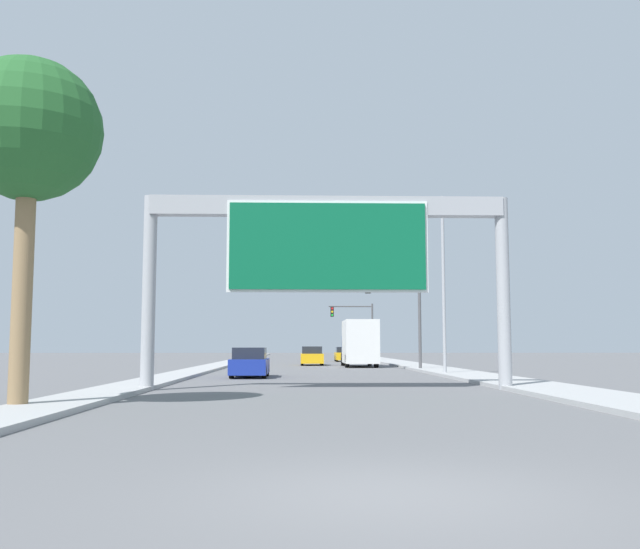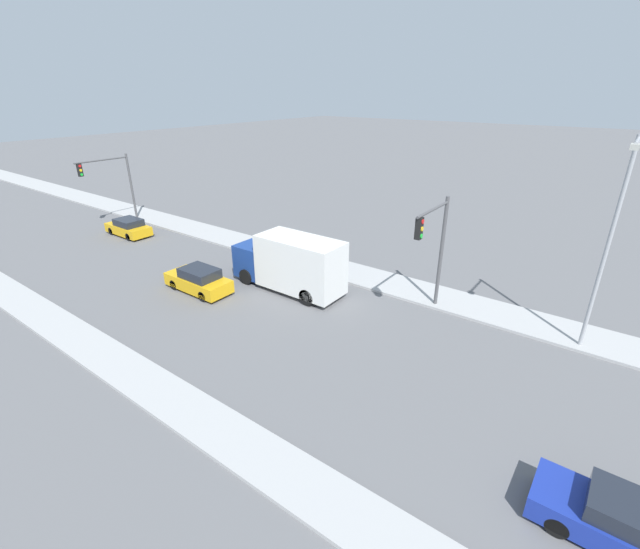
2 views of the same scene
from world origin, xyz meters
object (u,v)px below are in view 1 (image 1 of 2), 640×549
object	(u,v)px
sign_gantry	(327,242)
car_far_center	(312,356)
palm_tree_foreground	(29,134)
street_lamp_right	(438,270)
car_mid_center	(344,355)
traffic_light_near_intersection	(402,305)
traffic_light_mid_block	(358,322)
car_near_left	(250,363)
truck_box_primary	(359,343)

from	to	relation	value
sign_gantry	car_far_center	xyz separation A→B (m)	(0.00, 32.55, -4.64)
palm_tree_foreground	street_lamp_right	bearing A→B (deg)	54.46
car_mid_center	traffic_light_near_intersection	size ratio (longest dim) A/B	0.67
traffic_light_mid_block	street_lamp_right	bearing A→B (deg)	-87.94
traffic_light_mid_block	car_far_center	bearing A→B (deg)	-106.53
car_near_left	car_far_center	bearing A→B (deg)	80.97
sign_gantry	truck_box_primary	xyz separation A→B (m)	(3.50, 28.10, -3.61)
traffic_light_near_intersection	street_lamp_right	world-z (taller)	street_lamp_right
sign_gantry	car_far_center	world-z (taller)	sign_gantry
traffic_light_near_intersection	traffic_light_mid_block	distance (m)	30.00
traffic_light_near_intersection	street_lamp_right	size ratio (longest dim) A/B	0.65
car_mid_center	traffic_light_mid_block	bearing A→B (deg)	67.38
palm_tree_foreground	car_near_left	bearing A→B (deg)	76.00
car_mid_center	truck_box_primary	world-z (taller)	truck_box_primary
truck_box_primary	palm_tree_foreground	bearing A→B (deg)	-107.89
sign_gantry	car_far_center	bearing A→B (deg)	90.00
car_near_left	palm_tree_foreground	distance (m)	19.68
car_near_left	traffic_light_mid_block	size ratio (longest dim) A/B	0.75
sign_gantry	car_mid_center	size ratio (longest dim) A/B	3.16
sign_gantry	truck_box_primary	world-z (taller)	sign_gantry
truck_box_primary	traffic_light_mid_block	distance (m)	22.22
car_far_center	palm_tree_foreground	bearing A→B (deg)	-101.29
car_mid_center	traffic_light_near_intersection	xyz separation A→B (m)	(2.12, -25.88, 3.54)
traffic_light_near_intersection	car_far_center	bearing A→B (deg)	114.32
truck_box_primary	traffic_light_mid_block	xyz separation A→B (m)	(1.71, 22.03, 2.37)
sign_gantry	car_near_left	distance (m)	12.03
sign_gantry	traffic_light_near_intersection	bearing A→B (deg)	74.41
traffic_light_mid_block	palm_tree_foreground	xyz separation A→B (m)	(-13.22, -57.67, 2.92)
sign_gantry	car_far_center	distance (m)	32.88
car_near_left	traffic_light_near_intersection	distance (m)	13.70
traffic_light_mid_block	street_lamp_right	xyz separation A→B (m)	(1.34, -37.29, 1.60)
traffic_light_near_intersection	traffic_light_mid_block	size ratio (longest dim) A/B	1.05
truck_box_primary	street_lamp_right	bearing A→B (deg)	-78.69
sign_gantry	traffic_light_mid_block	bearing A→B (deg)	84.06
car_mid_center	truck_box_primary	xyz separation A→B (m)	(-0.00, -17.91, 1.06)
car_far_center	traffic_light_near_intersection	size ratio (longest dim) A/B	0.69
car_near_left	palm_tree_foreground	xyz separation A→B (m)	(-4.51, -18.08, 6.33)
car_mid_center	street_lamp_right	distance (m)	33.69
sign_gantry	traffic_light_near_intersection	distance (m)	20.93
traffic_light_mid_block	street_lamp_right	distance (m)	37.35
car_near_left	traffic_light_near_intersection	bearing A→B (deg)	46.48
car_near_left	traffic_light_mid_block	distance (m)	40.69
car_near_left	truck_box_primary	size ratio (longest dim) A/B	0.62
palm_tree_foreground	truck_box_primary	bearing A→B (deg)	72.11
traffic_light_mid_block	palm_tree_foreground	distance (m)	59.24
truck_box_primary	street_lamp_right	xyz separation A→B (m)	(3.05, -15.26, 3.97)
truck_box_primary	traffic_light_near_intersection	distance (m)	8.61
car_near_left	traffic_light_near_intersection	world-z (taller)	traffic_light_near_intersection
sign_gantry	street_lamp_right	world-z (taller)	street_lamp_right
truck_box_primary	palm_tree_foreground	world-z (taller)	palm_tree_foreground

